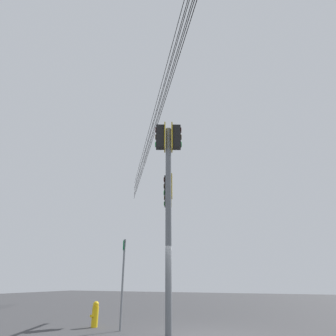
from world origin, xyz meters
name	(u,v)px	position (x,y,z in m)	size (l,w,h in m)	color
signal_mast_assembly	(168,184)	(1.48, -1.02, 5.01)	(3.03, 6.17, 6.90)	slate
route_sign_primary	(123,275)	(2.73, -0.03, 1.66)	(0.19, 0.27, 2.83)	slate
fire_hydrant	(95,314)	(3.94, -0.35, 0.40)	(0.22, 0.31, 0.81)	yellow
overhead_wire_span	(162,96)	(1.76, -0.98, 9.20)	(17.68, 26.69, 2.14)	black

